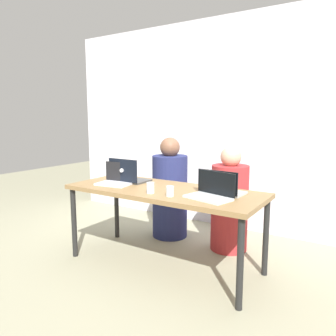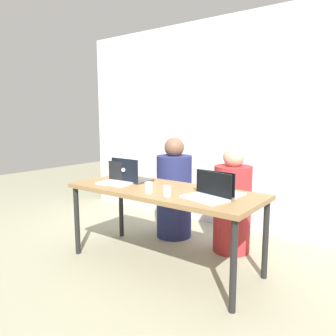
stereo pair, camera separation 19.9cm
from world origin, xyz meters
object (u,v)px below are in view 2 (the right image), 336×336
laptop_front_right (208,193)px  water_glass_center (149,188)px  person_on_right (232,206)px  laptop_back_right (219,189)px  water_glass_right (167,192)px  laptop_back_left (130,176)px  laptop_front_left (117,179)px  person_on_left (174,193)px

laptop_front_right → water_glass_center: (-0.50, -0.12, -0.01)m
person_on_right → laptop_back_right: (0.15, -0.58, 0.29)m
person_on_right → water_glass_right: 0.94m
laptop_back_left → laptop_front_left: bearing=79.2°
laptop_back_left → laptop_front_left: laptop_back_left is taller
laptop_front_left → laptop_back_left: bearing=69.8°
person_on_left → laptop_front_left: person_on_left is taller
laptop_front_left → person_on_left: bearing=71.4°
person_on_right → laptop_front_left: 1.18m
water_glass_right → laptop_front_left: bearing=169.2°
water_glass_center → laptop_back_left: bearing=149.6°
laptop_front_left → water_glass_right: bearing=-18.8°
water_glass_right → person_on_right: bearing=79.6°
water_glass_center → water_glass_right: bearing=-1.6°
laptop_front_left → water_glass_center: (0.51, -0.13, -0.01)m
laptop_front_left → water_glass_right: 0.71m
laptop_back_right → laptop_front_left: bearing=12.7°
laptop_back_left → laptop_front_left: (-0.03, -0.15, -0.01)m
water_glass_center → water_glass_right: size_ratio=1.08×
laptop_back_left → water_glass_right: laptop_back_left is taller
person_on_right → laptop_back_left: (-0.83, -0.60, 0.30)m
person_on_right → water_glass_center: size_ratio=11.63×
laptop_front_left → laptop_front_right: bearing=-8.7°
person_on_right → laptop_front_right: person_on_right is taller
laptop_front_right → laptop_front_left: (-1.01, 0.01, -0.00)m
person_on_right → laptop_front_left: (-0.87, -0.75, 0.29)m
water_glass_right → water_glass_center: bearing=178.4°
person_on_right → laptop_front_right: bearing=108.2°
laptop_back_left → water_glass_center: laptop_back_left is taller
laptop_back_right → laptop_back_left: bearing=4.4°
person_on_left → person_on_right: bearing=170.0°
person_on_left → water_glass_center: 0.99m
laptop_back_right → water_glass_right: size_ratio=4.32×
laptop_back_left → water_glass_center: bearing=151.1°
person_on_left → laptop_front_left: (-0.14, -0.75, 0.26)m
person_on_left → laptop_front_right: bearing=128.7°
person_on_right → laptop_back_right: 0.67m
laptop_back_left → laptop_back_right: (0.99, 0.02, -0.01)m
laptop_back_left → water_glass_center: (0.47, -0.28, -0.01)m
person_on_right → water_glass_center: 0.99m
laptop_back_left → water_glass_right: size_ratio=4.20×
laptop_back_left → water_glass_right: (0.67, -0.28, -0.01)m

